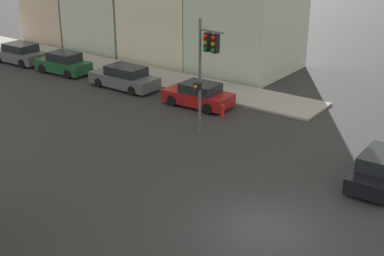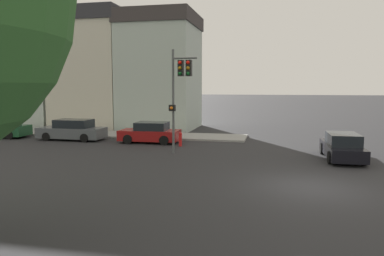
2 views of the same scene
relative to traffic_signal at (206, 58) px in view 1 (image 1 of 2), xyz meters
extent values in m
plane|color=#28282B|center=(-5.84, -6.64, -4.10)|extent=(300.00, 300.00, 0.00)
cube|color=#ADBCB2|center=(12.16, 4.84, 0.43)|extent=(6.85, 6.27, 9.06)
cylinder|color=#515456|center=(0.07, 0.42, -1.14)|extent=(0.14, 0.14, 5.92)
cylinder|color=#515456|center=(0.02, -0.28, 1.32)|extent=(0.20, 1.41, 0.10)
cube|color=black|center=(0.04, -0.05, 0.77)|extent=(0.32, 0.32, 0.90)
sphere|color=red|center=(-0.15, -0.04, 1.07)|extent=(0.20, 0.20, 0.20)
sphere|color=#99660F|center=(-0.15, -0.04, 0.77)|extent=(0.20, 0.20, 0.20)
sphere|color=#0F511E|center=(-0.15, -0.04, 0.47)|extent=(0.20, 0.20, 0.20)
cube|color=black|center=(0.01, -0.52, 0.77)|extent=(0.32, 0.32, 0.90)
sphere|color=red|center=(-0.18, -0.50, 1.07)|extent=(0.20, 0.20, 0.20)
sphere|color=#99660F|center=(-0.18, -0.50, 0.77)|extent=(0.20, 0.20, 0.20)
sphere|color=#0F511E|center=(-0.18, -0.50, 0.47)|extent=(0.20, 0.20, 0.20)
cube|color=black|center=(-0.11, 0.43, -1.46)|extent=(0.24, 0.36, 0.35)
sphere|color=orange|center=(-0.25, 0.44, -1.46)|extent=(0.18, 0.18, 0.18)
cube|color=black|center=(0.27, -8.80, -3.60)|extent=(4.49, 1.78, 0.63)
cube|color=black|center=(0.10, -8.80, -2.99)|extent=(2.34, 1.54, 0.59)
cylinder|color=black|center=(1.65, -7.97, -3.78)|extent=(0.65, 0.23, 0.64)
cylinder|color=black|center=(-1.12, -8.02, -3.78)|extent=(0.65, 0.23, 0.64)
cube|color=maroon|center=(3.66, 3.07, -3.57)|extent=(1.96, 4.11, 0.70)
cube|color=black|center=(3.66, 2.91, -2.96)|extent=(1.69, 2.15, 0.54)
cylinder|color=black|center=(2.75, 4.31, -3.78)|extent=(0.23, 0.64, 0.63)
cylinder|color=black|center=(4.50, 4.35, -3.78)|extent=(0.23, 0.64, 0.63)
cylinder|color=black|center=(2.81, 1.79, -3.78)|extent=(0.23, 0.64, 0.63)
cylinder|color=black|center=(4.56, 1.83, -3.78)|extent=(0.23, 0.64, 0.63)
cube|color=#4C5156|center=(3.71, 8.99, -3.56)|extent=(1.88, 4.78, 0.74)
cube|color=black|center=(3.71, 8.80, -2.90)|extent=(1.64, 2.49, 0.58)
cylinder|color=black|center=(2.85, 10.48, -3.80)|extent=(0.22, 0.60, 0.60)
cylinder|color=black|center=(4.59, 10.46, -3.80)|extent=(0.22, 0.60, 0.60)
cylinder|color=black|center=(2.83, 7.53, -3.80)|extent=(0.22, 0.60, 0.60)
cylinder|color=black|center=(4.56, 7.51, -3.80)|extent=(0.22, 0.60, 0.60)
cube|color=#194728|center=(3.74, 14.87, -3.54)|extent=(1.88, 4.16, 0.76)
cube|color=black|center=(3.75, 14.71, -2.86)|extent=(1.60, 2.18, 0.60)
cylinder|color=black|center=(2.88, 16.11, -3.78)|extent=(0.24, 0.65, 0.64)
cylinder|color=black|center=(4.51, 16.17, -3.78)|extent=(0.24, 0.65, 0.64)
cylinder|color=black|center=(2.97, 13.57, -3.78)|extent=(0.24, 0.65, 0.64)
cylinder|color=black|center=(4.60, 13.63, -3.78)|extent=(0.24, 0.65, 0.64)
cube|color=#4C5156|center=(3.77, 19.81, -3.54)|extent=(2.07, 4.45, 0.75)
cube|color=black|center=(3.77, 19.63, -2.88)|extent=(1.78, 2.33, 0.57)
cylinder|color=black|center=(4.65, 21.19, -3.77)|extent=(0.24, 0.67, 0.66)
cylinder|color=black|center=(2.89, 18.42, -3.77)|extent=(0.24, 0.67, 0.66)
cylinder|color=black|center=(4.72, 18.47, -3.77)|extent=(0.24, 0.67, 0.66)
cylinder|color=red|center=(2.55, 0.63, -3.72)|extent=(0.20, 0.20, 0.75)
sphere|color=red|center=(2.55, 0.63, -3.29)|extent=(0.22, 0.22, 0.22)
camera|label=1|loc=(-20.67, -14.21, 6.35)|focal=50.00mm
camera|label=2|loc=(-20.57, -5.17, -0.21)|focal=35.00mm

